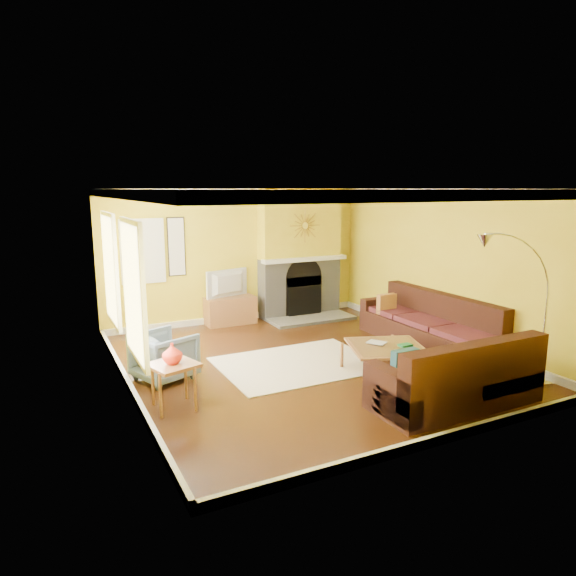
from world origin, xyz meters
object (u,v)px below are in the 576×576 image
armchair (164,356)px  side_table (174,386)px  sectional_sofa (402,336)px  coffee_table (386,359)px  arc_lamp (517,314)px  media_console (230,310)px

armchair → side_table: bearing=152.1°
sectional_sofa → armchair: size_ratio=5.13×
coffee_table → armchair: 3.25m
side_table → arc_lamp: 4.56m
coffee_table → media_console: size_ratio=1.06×
armchair → side_table: (-0.13, -1.05, -0.06)m
coffee_table → side_table: side_table is taller
side_table → arc_lamp: arc_lamp is taller
side_table → media_console: bearing=59.8°
media_console → arc_lamp: (2.18, -5.02, 0.80)m
sectional_sofa → arc_lamp: 1.78m
sectional_sofa → arc_lamp: (0.64, -1.53, 0.62)m
sectional_sofa → armchair: (-3.46, 1.01, -0.10)m
armchair → arc_lamp: arc_lamp is taller
arc_lamp → media_console: bearing=113.4°
arc_lamp → armchair: bearing=148.2°
sectional_sofa → coffee_table: bearing=-154.5°
armchair → side_table: armchair is taller
sectional_sofa → coffee_table: size_ratio=3.70×
arc_lamp → coffee_table: bearing=129.4°
sectional_sofa → coffee_table: sectional_sofa is taller
coffee_table → sectional_sofa: bearing=25.5°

